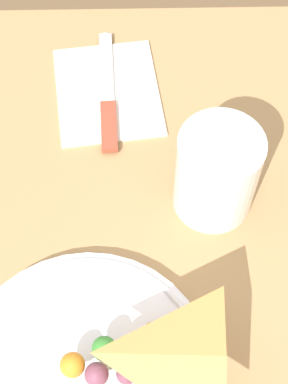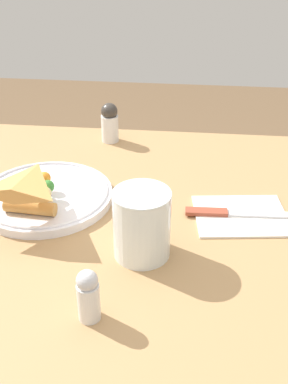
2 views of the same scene
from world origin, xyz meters
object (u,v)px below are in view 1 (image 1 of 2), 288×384
Objects in this scene: plate_pizza at (89,373)px; napkin_folded at (108,91)px; butter_knife at (108,95)px; milk_glass at (217,175)px; dining_table at (142,366)px.

plate_pizza is 1.42× the size of napkin_folded.
milk_glass is at bearing -144.25° from butter_knife.
dining_table is at bearing -175.77° from butter_knife.
dining_table is at bearing -50.87° from plate_pizza.
butter_knife is (0.35, -0.01, -0.01)m from plate_pizza.
napkin_folded is (0.16, 0.12, -0.05)m from milk_glass.
butter_knife is (0.15, 0.12, -0.05)m from milk_glass.
napkin_folded is at bearing -2.12° from plate_pizza.
dining_table is 5.39× the size of napkin_folded.
butter_knife reaches higher than dining_table.
butter_knife is (0.31, 0.04, 0.13)m from dining_table.
milk_glass is 0.56× the size of butter_knife.
plate_pizza is 0.24m from milk_glass.
dining_table is 3.78× the size of plate_pizza.
milk_glass reaches higher than plate_pizza.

